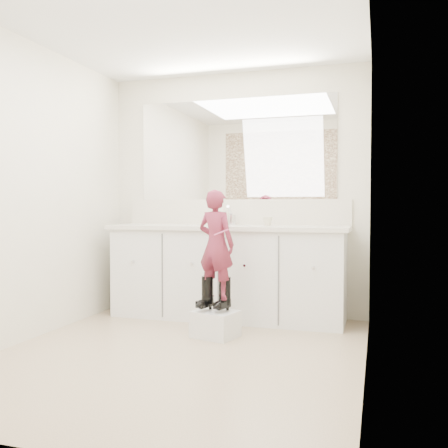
% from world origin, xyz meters
% --- Properties ---
extents(floor, '(3.00, 3.00, 0.00)m').
position_xyz_m(floor, '(0.00, 0.00, 0.00)').
color(floor, '#877758').
rests_on(floor, ground).
extents(ceiling, '(3.00, 3.00, 0.00)m').
position_xyz_m(ceiling, '(0.00, 0.00, 2.40)').
color(ceiling, white).
rests_on(ceiling, wall_back).
extents(wall_back, '(2.60, 0.00, 2.60)m').
position_xyz_m(wall_back, '(0.00, 1.50, 1.20)').
color(wall_back, beige).
rests_on(wall_back, floor).
extents(wall_front, '(2.60, 0.00, 2.60)m').
position_xyz_m(wall_front, '(0.00, -1.50, 1.20)').
color(wall_front, beige).
rests_on(wall_front, floor).
extents(wall_left, '(0.00, 3.00, 3.00)m').
position_xyz_m(wall_left, '(-1.30, 0.00, 1.20)').
color(wall_left, beige).
rests_on(wall_left, floor).
extents(wall_right, '(0.00, 3.00, 3.00)m').
position_xyz_m(wall_right, '(1.30, 0.00, 1.20)').
color(wall_right, beige).
rests_on(wall_right, floor).
extents(vanity_cabinet, '(2.20, 0.55, 0.85)m').
position_xyz_m(vanity_cabinet, '(0.00, 1.23, 0.42)').
color(vanity_cabinet, silver).
rests_on(vanity_cabinet, floor).
extents(countertop, '(2.28, 0.58, 0.04)m').
position_xyz_m(countertop, '(0.00, 1.21, 0.87)').
color(countertop, beige).
rests_on(countertop, vanity_cabinet).
extents(backsplash, '(2.28, 0.03, 0.25)m').
position_xyz_m(backsplash, '(0.00, 1.49, 1.02)').
color(backsplash, beige).
rests_on(backsplash, countertop).
extents(mirror, '(2.00, 0.02, 1.00)m').
position_xyz_m(mirror, '(0.00, 1.49, 1.64)').
color(mirror, white).
rests_on(mirror, wall_back).
extents(dot_panel, '(2.00, 0.01, 1.20)m').
position_xyz_m(dot_panel, '(0.00, -1.49, 1.65)').
color(dot_panel, '#472819').
rests_on(dot_panel, wall_front).
extents(faucet, '(0.08, 0.08, 0.10)m').
position_xyz_m(faucet, '(0.00, 1.38, 0.94)').
color(faucet, silver).
rests_on(faucet, countertop).
extents(cup, '(0.10, 0.10, 0.09)m').
position_xyz_m(cup, '(0.39, 1.23, 0.93)').
color(cup, beige).
rests_on(cup, countertop).
extents(soap_bottle, '(0.10, 0.10, 0.21)m').
position_xyz_m(soap_bottle, '(-0.10, 1.30, 0.99)').
color(soap_bottle, silver).
rests_on(soap_bottle, countertop).
extents(step_stool, '(0.40, 0.36, 0.21)m').
position_xyz_m(step_stool, '(0.11, 0.54, 0.11)').
color(step_stool, silver).
rests_on(step_stool, floor).
extents(boot_left, '(0.15, 0.21, 0.28)m').
position_xyz_m(boot_left, '(0.03, 0.56, 0.35)').
color(boot_left, black).
rests_on(boot_left, step_stool).
extents(boot_right, '(0.15, 0.21, 0.28)m').
position_xyz_m(boot_right, '(0.18, 0.56, 0.35)').
color(boot_right, black).
rests_on(boot_right, step_stool).
extents(toddler, '(0.37, 0.29, 0.89)m').
position_xyz_m(toddler, '(0.11, 0.56, 0.76)').
color(toddler, '#B5375A').
rests_on(toddler, step_stool).
extents(toothbrush, '(0.13, 0.05, 0.06)m').
position_xyz_m(toothbrush, '(0.18, 0.48, 0.86)').
color(toothbrush, '#CB4F83').
rests_on(toothbrush, toddler).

